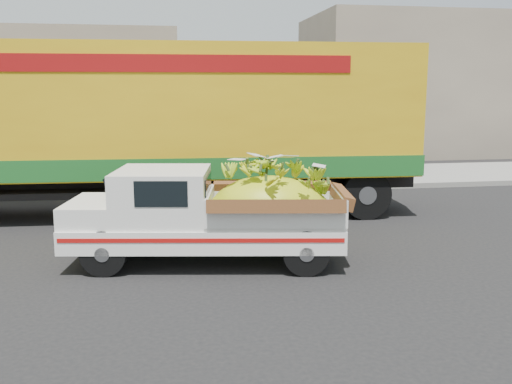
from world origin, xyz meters
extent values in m
plane|color=black|center=(0.00, 0.00, 0.00)|extent=(100.00, 100.00, 0.00)
cube|color=gray|center=(0.00, 6.21, 0.07)|extent=(60.00, 0.25, 0.15)
cube|color=gray|center=(0.00, 8.31, 0.07)|extent=(60.00, 4.00, 0.14)
cube|color=gray|center=(14.00, 15.21, 3.00)|extent=(14.00, 6.00, 6.00)
cylinder|color=black|center=(-0.58, -0.58, 0.36)|extent=(0.74, 0.32, 0.72)
cylinder|color=black|center=(-0.36, 0.78, 0.36)|extent=(0.74, 0.32, 0.72)
cylinder|color=black|center=(2.49, -1.08, 0.36)|extent=(0.74, 0.32, 0.72)
cylinder|color=black|center=(2.71, 0.28, 0.36)|extent=(0.74, 0.32, 0.72)
cube|color=silver|center=(1.02, -0.14, 0.52)|extent=(4.63, 2.29, 0.37)
cube|color=#A50F0C|center=(0.89, -0.94, 0.58)|extent=(4.29, 0.70, 0.07)
cube|color=silver|center=(-1.13, 0.20, 0.42)|extent=(0.34, 1.57, 0.13)
cube|color=silver|center=(-0.77, 0.15, 0.88)|extent=(1.03, 1.62, 0.34)
cube|color=silver|center=(0.34, -0.03, 1.13)|extent=(1.69, 1.75, 0.85)
cube|color=black|center=(0.31, -0.81, 1.29)|extent=(0.80, 0.14, 0.40)
cube|color=silver|center=(2.14, -0.32, 0.95)|extent=(2.40, 1.93, 0.48)
ellipsoid|color=yellow|center=(2.04, -0.31, 0.85)|extent=(2.14, 1.58, 1.21)
cylinder|color=black|center=(4.77, 2.53, 0.55)|extent=(1.11, 0.37, 1.10)
cylinder|color=black|center=(4.87, 4.53, 0.55)|extent=(1.11, 0.37, 1.10)
cylinder|color=black|center=(3.57, 2.59, 0.55)|extent=(1.11, 0.37, 1.10)
cylinder|color=black|center=(3.67, 4.59, 0.55)|extent=(1.11, 0.37, 1.10)
cube|color=black|center=(0.13, 3.76, 0.78)|extent=(12.03, 1.58, 0.36)
cube|color=gold|center=(0.13, 3.76, 2.38)|extent=(11.87, 3.06, 2.84)
cube|color=#1A5C20|center=(0.13, 3.76, 1.21)|extent=(11.93, 3.08, 0.45)
cube|color=maroon|center=(0.07, 2.50, 3.35)|extent=(8.39, 0.42, 0.35)
camera|label=1|loc=(0.34, -9.29, 2.82)|focal=40.00mm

